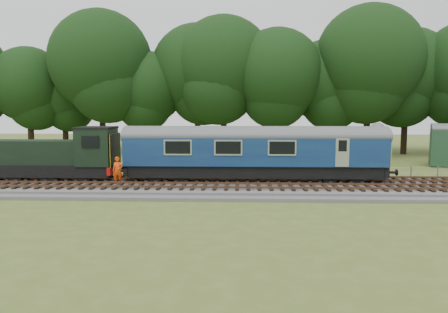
{
  "coord_description": "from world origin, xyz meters",
  "views": [
    {
      "loc": [
        0.91,
        -29.13,
        5.45
      ],
      "look_at": [
        -0.26,
        1.4,
        2.0
      ],
      "focal_mm": 35.0,
      "sensor_mm": 36.0,
      "label": 1
    }
  ],
  "objects": [
    {
      "name": "worker",
      "position": [
        -7.23,
        -0.8,
        1.28
      ],
      "size": [
        0.74,
        0.56,
        1.85
      ],
      "primitive_type": "imported",
      "rotation": [
        0.0,
        0.0,
        0.18
      ],
      "color": "#FF490D",
      "rests_on": "ballast"
    },
    {
      "name": "shunter_loco",
      "position": [
        -12.04,
        1.4,
        1.97
      ],
      "size": [
        8.91,
        2.6,
        3.38
      ],
      "color": "black",
      "rests_on": "ground"
    },
    {
      "name": "track_south",
      "position": [
        0.0,
        -1.6,
        0.42
      ],
      "size": [
        67.2,
        2.4,
        0.21
      ],
      "color": "black",
      "rests_on": "ballast"
    },
    {
      "name": "tree_line",
      "position": [
        0.0,
        22.0,
        0.0
      ],
      "size": [
        70.0,
        8.0,
        18.0
      ],
      "primitive_type": null,
      "color": "black",
      "rests_on": "ground"
    },
    {
      "name": "ground",
      "position": [
        0.0,
        0.0,
        0.0
      ],
      "size": [
        120.0,
        120.0,
        0.0
      ],
      "primitive_type": "plane",
      "color": "#4F6324",
      "rests_on": "ground"
    },
    {
      "name": "dmu_railcar",
      "position": [
        1.88,
        1.4,
        2.61
      ],
      "size": [
        18.05,
        2.86,
        3.88
      ],
      "color": "black",
      "rests_on": "ground"
    },
    {
      "name": "fence",
      "position": [
        0.0,
        4.5,
        0.0
      ],
      "size": [
        64.0,
        0.12,
        1.0
      ],
      "primitive_type": null,
      "color": "#6B6054",
      "rests_on": "ground"
    },
    {
      "name": "ballast",
      "position": [
        0.0,
        0.0,
        0.17
      ],
      "size": [
        70.0,
        7.0,
        0.35
      ],
      "primitive_type": "cube",
      "color": "#4C4C4F",
      "rests_on": "ground"
    },
    {
      "name": "track_north",
      "position": [
        0.0,
        1.4,
        0.42
      ],
      "size": [
        67.2,
        2.4,
        0.21
      ],
      "color": "black",
      "rests_on": "ballast"
    }
  ]
}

